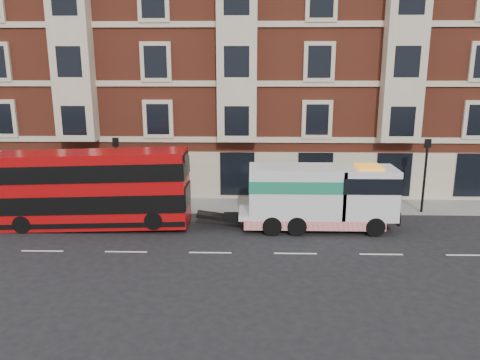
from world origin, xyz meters
name	(u,v)px	position (x,y,z in m)	size (l,w,h in m)	color
ground	(210,253)	(0.00, 0.00, 0.00)	(120.00, 120.00, 0.00)	black
sidewalk	(221,205)	(0.00, 7.50, 0.07)	(90.00, 3.00, 0.15)	slate
victorian_terrace	(233,45)	(0.50, 15.00, 10.07)	(45.00, 12.00, 20.40)	maroon
lamp_post_west	(117,169)	(-6.00, 6.20, 2.68)	(0.35, 0.15, 4.35)	black
lamp_post_east	(425,170)	(12.00, 6.20, 2.68)	(0.35, 0.15, 4.35)	black
double_decker_bus	(92,188)	(-6.62, 3.47, 2.20)	(10.27, 2.36, 4.16)	#A3090A
tow_truck	(317,196)	(5.43, 3.47, 1.82)	(8.22, 2.43, 3.43)	silver
pedestrian	(43,192)	(-11.06, 7.19, 0.91)	(0.56, 0.37, 1.53)	#1A2C35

